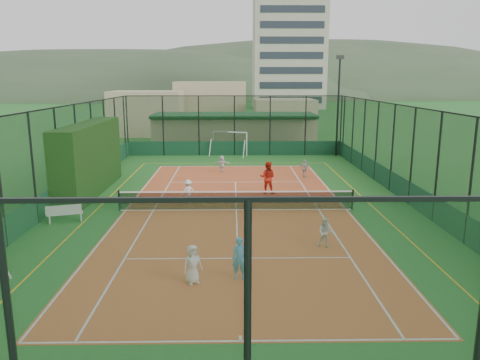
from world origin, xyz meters
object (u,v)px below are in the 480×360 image
object	(u,v)px
futsal_goal_far	(230,144)
child_near_mid	(240,258)
child_far_right	(305,169)
child_far_left	(188,191)
coach	(268,177)
child_near_right	(325,233)
child_near_left	(193,264)
floodlight_ne	(338,107)
white_bench	(65,213)
clubhouse	(234,130)
apartment_tower	(289,37)
child_far_back	(222,164)

from	to	relation	value
futsal_goal_far	child_near_mid	xyz separation A→B (m)	(0.44, -25.16, -0.28)
child_near_mid	futsal_goal_far	bearing A→B (deg)	92.10
futsal_goal_far	child_far_right	distance (m)	10.53
child_far_left	coach	world-z (taller)	coach
child_far_right	child_near_right	bearing A→B (deg)	119.76
child_near_left	child_near_right	world-z (taller)	child_near_left
floodlight_ne	white_bench	distance (m)	24.96
clubhouse	child_far_right	world-z (taller)	clubhouse
apartment_tower	white_bench	size ratio (longest dim) A/B	19.53
child_near_left	child_far_right	world-z (taller)	child_near_left
child_near_right	clubhouse	bearing A→B (deg)	115.69
white_bench	child_near_left	bearing A→B (deg)	-62.80
apartment_tower	child_far_back	distance (m)	74.87
white_bench	child_far_back	bearing A→B (deg)	42.55
futsal_goal_far	child_far_left	bearing A→B (deg)	-79.95
clubhouse	child_near_left	distance (m)	30.52
apartment_tower	child_far_right	size ratio (longest dim) A/B	25.08
apartment_tower	child_far_back	xyz separation A→B (m)	(-12.91, -72.33, -14.41)
futsal_goal_far	coach	distance (m)	13.73
child_near_right	child_far_back	world-z (taller)	child_near_right
apartment_tower	child_near_left	world-z (taller)	apartment_tower
child_near_mid	child_far_right	bearing A→B (deg)	75.17
clubhouse	coach	distance (m)	18.66
futsal_goal_far	child_near_mid	bearing A→B (deg)	-71.11
apartment_tower	child_near_mid	bearing A→B (deg)	-97.55
coach	child_far_back	bearing A→B (deg)	-51.69
floodlight_ne	clubhouse	distance (m)	10.47
clubhouse	child_near_left	world-z (taller)	clubhouse
child_near_mid	child_far_left	world-z (taller)	child_near_mid
child_near_left	coach	size ratio (longest dim) A/B	0.70
child_far_back	coach	size ratio (longest dim) A/B	0.63
white_bench	coach	size ratio (longest dim) A/B	0.84
white_bench	child_far_left	bearing A→B (deg)	16.25
apartment_tower	futsal_goal_far	xyz separation A→B (m)	(-12.40, -65.01, -14.01)
child_near_mid	child_far_back	xyz separation A→B (m)	(-0.96, 17.84, -0.12)
clubhouse	child_far_back	bearing A→B (deg)	-94.23
apartment_tower	white_bench	distance (m)	87.39
child_near_right	child_far_left	distance (m)	9.04
futsal_goal_far	child_far_right	size ratio (longest dim) A/B	2.57
futsal_goal_far	child_far_back	size ratio (longest dim) A/B	2.66
floodlight_ne	apartment_tower	xyz separation A→B (m)	(3.40, 65.40, 10.88)
floodlight_ne	coach	world-z (taller)	floodlight_ne
futsal_goal_far	child_near_left	xyz separation A→B (m)	(-1.06, -25.46, -0.34)
child_far_left	child_far_back	xyz separation A→B (m)	(1.61, 8.12, -0.03)
floodlight_ne	child_far_back	xyz separation A→B (m)	(-9.51, -6.93, -3.54)
white_bench	child_near_left	size ratio (longest dim) A/B	1.20
child_near_left	child_far_right	distance (m)	17.28
floodlight_ne	child_far_right	size ratio (longest dim) A/B	6.90
child_near_mid	child_far_left	xyz separation A→B (m)	(-2.56, 9.72, -0.10)
floodlight_ne	child_near_right	distance (m)	22.78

